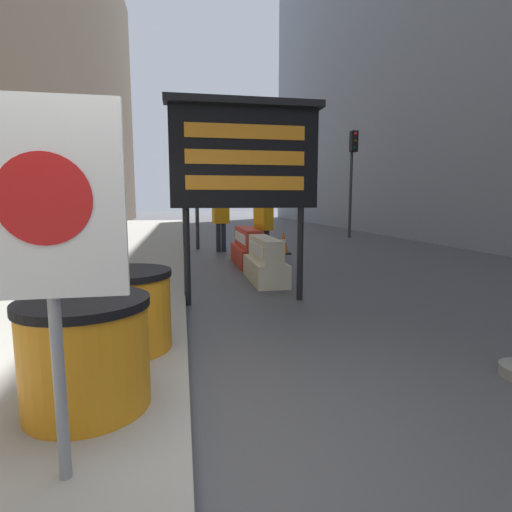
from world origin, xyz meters
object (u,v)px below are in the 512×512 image
(traffic_light_near_curb, at_px, (196,161))
(traffic_cone_mid, at_px, (284,243))
(barrel_drum_foreground, at_px, (86,353))
(pedestrian_worker, at_px, (221,217))
(barrel_drum_middle, at_px, (126,310))
(jersey_barrier_cream, at_px, (265,262))
(traffic_light_far_side, at_px, (353,162))
(jersey_barrier_red_striped, at_px, (248,249))
(traffic_cone_near, at_px, (262,255))
(warning_sign, at_px, (47,223))
(pedestrian_passerby, at_px, (263,222))
(message_board, at_px, (245,157))

(traffic_light_near_curb, bearing_deg, traffic_cone_mid, -33.69)
(barrel_drum_foreground, xyz_separation_m, pedestrian_worker, (1.85, 9.51, 0.53))
(barrel_drum_middle, xyz_separation_m, jersey_barrier_cream, (2.13, 3.69, -0.16))
(traffic_light_near_curb, relative_size, traffic_light_far_side, 0.88)
(pedestrian_worker, bearing_deg, jersey_barrier_red_striped, -93.93)
(traffic_cone_near, distance_m, traffic_light_near_curb, 5.22)
(barrel_drum_middle, relative_size, warning_sign, 0.46)
(traffic_cone_mid, height_order, pedestrian_passerby, pedestrian_passerby)
(pedestrian_worker, bearing_deg, warning_sign, -112.58)
(jersey_barrier_red_striped, distance_m, traffic_light_near_curb, 4.31)
(warning_sign, height_order, pedestrian_worker, warning_sign)
(traffic_cone_near, xyz_separation_m, traffic_light_near_curb, (-1.24, 4.44, 2.44))
(jersey_barrier_cream, bearing_deg, message_board, -112.18)
(warning_sign, bearing_deg, traffic_cone_mid, 69.14)
(jersey_barrier_cream, bearing_deg, traffic_cone_mid, 70.42)
(traffic_light_far_side, bearing_deg, warning_sign, -118.86)
(jersey_barrier_cream, height_order, traffic_cone_near, jersey_barrier_cream)
(barrel_drum_middle, height_order, jersey_barrier_cream, barrel_drum_middle)
(jersey_barrier_cream, bearing_deg, barrel_drum_middle, -119.99)
(traffic_light_near_curb, bearing_deg, jersey_barrier_red_striped, -72.26)
(traffic_light_near_curb, bearing_deg, warning_sign, -95.80)
(traffic_light_far_side, height_order, pedestrian_passerby, traffic_light_far_side)
(jersey_barrier_cream, height_order, traffic_cone_mid, jersey_barrier_cream)
(warning_sign, distance_m, jersey_barrier_cream, 6.06)
(barrel_drum_foreground, bearing_deg, barrel_drum_middle, 83.66)
(message_board, bearing_deg, barrel_drum_middle, -125.12)
(barrel_drum_middle, bearing_deg, warning_sign, -92.45)
(message_board, xyz_separation_m, jersey_barrier_red_striped, (0.64, 3.67, -1.82))
(barrel_drum_foreground, xyz_separation_m, message_board, (1.61, 3.21, 1.68))
(barrel_drum_middle, relative_size, jersey_barrier_red_striped, 0.42)
(pedestrian_worker, bearing_deg, pedestrian_passerby, -86.56)
(jersey_barrier_cream, bearing_deg, barrel_drum_foreground, -115.20)
(jersey_barrier_red_striped, distance_m, traffic_light_far_side, 8.83)
(barrel_drum_middle, xyz_separation_m, traffic_cone_mid, (3.50, 7.54, -0.20))
(warning_sign, distance_m, traffic_cone_mid, 10.11)
(barrel_drum_foreground, xyz_separation_m, traffic_cone_mid, (3.62, 8.63, -0.20))
(warning_sign, bearing_deg, message_board, 68.43)
(traffic_cone_mid, distance_m, pedestrian_worker, 2.11)
(warning_sign, bearing_deg, pedestrian_passerby, 71.09)
(message_board, bearing_deg, pedestrian_worker, 87.82)
(jersey_barrier_red_striped, distance_m, pedestrian_passerby, 0.76)
(jersey_barrier_red_striped, bearing_deg, traffic_light_far_side, 49.10)
(barrel_drum_middle, height_order, traffic_light_near_curb, traffic_light_near_curb)
(warning_sign, bearing_deg, traffic_light_far_side, 61.14)
(warning_sign, relative_size, pedestrian_worker, 1.05)
(jersey_barrier_red_striped, height_order, traffic_light_far_side, traffic_light_far_side)
(pedestrian_passerby, bearing_deg, warning_sign, 138.12)
(warning_sign, xyz_separation_m, pedestrian_worker, (1.81, 10.26, -0.40))
(message_board, relative_size, jersey_barrier_cream, 1.74)
(warning_sign, relative_size, message_board, 0.63)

